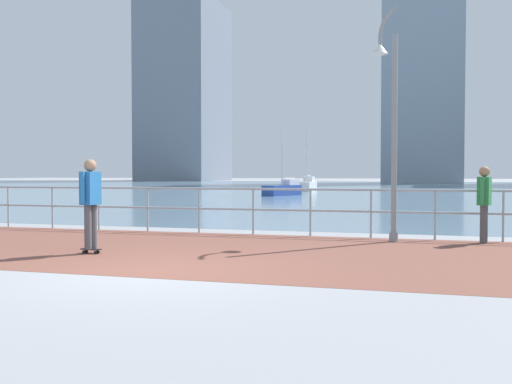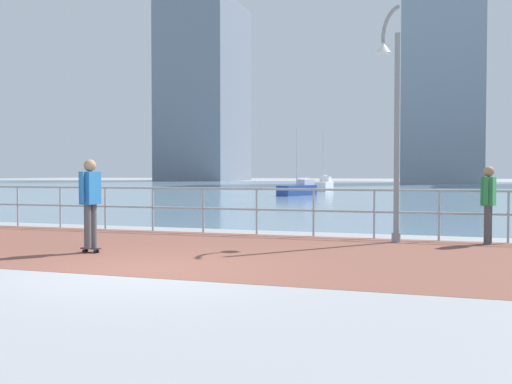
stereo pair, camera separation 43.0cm
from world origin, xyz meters
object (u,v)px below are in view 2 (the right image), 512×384
Objects in this scene: sailboat_navy at (298,189)px; skateboarder at (90,197)px; bystander at (488,198)px; sailboat_red at (323,185)px; lamppost at (392,112)px.

skateboarder is at bearing -84.10° from sailboat_navy.
bystander is at bearing 27.31° from skateboarder.
skateboarder is 8.02m from bystander.
sailboat_navy is (-2.87, 27.77, -0.62)m from skateboarder.
sailboat_red reaches higher than bystander.
sailboat_red is (-3.23, 37.98, -0.57)m from skateboarder.
skateboarder is at bearing -152.69° from bystander.
skateboarder is at bearing -145.46° from lamppost.
sailboat_red is at bearing 103.71° from lamppost.
bystander is at bearing -73.21° from sailboat_red.
skateboarder reaches higher than bystander.
sailboat_red is (-8.40, 34.42, -2.31)m from lamppost.
skateboarder is 27.93m from sailboat_navy.
skateboarder is 38.12m from sailboat_red.
skateboarder is 1.07× the size of bystander.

